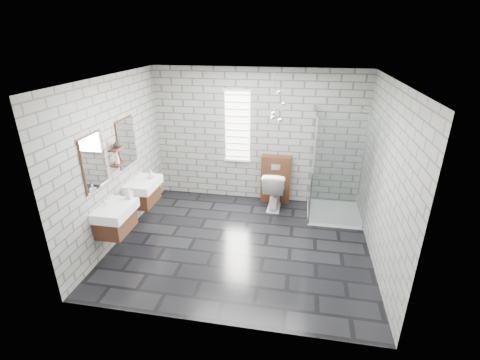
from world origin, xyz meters
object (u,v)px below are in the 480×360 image
(shower_enclosure, at_px, (331,194))
(toilet, at_px, (274,189))
(vanity_left, at_px, (113,211))
(cistern_panel, at_px, (276,179))
(vanity_right, at_px, (141,185))

(shower_enclosure, xyz_separation_m, toilet, (-1.08, 0.26, -0.11))
(vanity_left, bearing_deg, shower_enclosure, 27.83)
(vanity_left, height_order, cistern_panel, vanity_left)
(shower_enclosure, relative_size, toilet, 2.59)
(vanity_right, relative_size, cistern_panel, 1.57)
(cistern_panel, relative_size, toilet, 1.28)
(vanity_right, distance_m, toilet, 2.58)
(vanity_left, xyz_separation_m, vanity_right, (0.00, 1.00, 0.00))
(vanity_right, relative_size, toilet, 2.00)
(vanity_left, bearing_deg, toilet, 41.54)
(vanity_right, bearing_deg, vanity_left, -90.00)
(vanity_right, distance_m, shower_enclosure, 3.51)
(vanity_right, xyz_separation_m, toilet, (2.32, 1.05, -0.36))
(cistern_panel, height_order, toilet, cistern_panel)
(cistern_panel, distance_m, shower_enclosure, 1.20)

